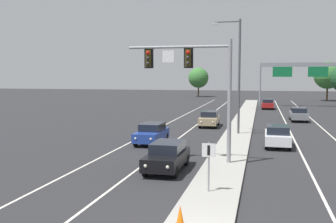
{
  "coord_description": "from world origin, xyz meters",
  "views": [
    {
      "loc": [
        2.04,
        -11.52,
        5.26
      ],
      "look_at": [
        -3.2,
        10.48,
        3.2
      ],
      "focal_mm": 42.28,
      "sensor_mm": 36.0,
      "label": 1
    }
  ],
  "objects_px": {
    "car_oncoming_black": "(167,156)",
    "tree_far_right_a": "(328,75)",
    "car_receding_red": "(268,104)",
    "tree_far_left_c": "(198,78)",
    "car_oncoming_blue": "(152,133)",
    "median_sign_post": "(209,159)",
    "street_lamp_median": "(237,69)",
    "car_oncoming_tan": "(209,119)",
    "car_receding_white": "(278,136)",
    "overhead_signal_mast": "(197,75)",
    "traffic_cone_median_nose": "(180,216)",
    "car_receding_grey": "(298,114)",
    "highway_sign_gantry": "(300,70)"
  },
  "relations": [
    {
      "from": "street_lamp_median",
      "to": "tree_far_right_a",
      "type": "distance_m",
      "value": 53.92
    },
    {
      "from": "car_oncoming_black",
      "to": "tree_far_right_a",
      "type": "distance_m",
      "value": 68.58
    },
    {
      "from": "car_oncoming_blue",
      "to": "traffic_cone_median_nose",
      "type": "relative_size",
      "value": 6.05
    },
    {
      "from": "car_receding_red",
      "to": "tree_far_left_c",
      "type": "xyz_separation_m",
      "value": [
        -16.34,
        33.19,
        3.9
      ]
    },
    {
      "from": "median_sign_post",
      "to": "highway_sign_gantry",
      "type": "height_order",
      "value": "highway_sign_gantry"
    },
    {
      "from": "car_oncoming_tan",
      "to": "street_lamp_median",
      "type": "bearing_deg",
      "value": -59.9
    },
    {
      "from": "car_receding_red",
      "to": "street_lamp_median",
      "type": "bearing_deg",
      "value": -96.23
    },
    {
      "from": "traffic_cone_median_nose",
      "to": "tree_far_right_a",
      "type": "bearing_deg",
      "value": 78.03
    },
    {
      "from": "car_oncoming_black",
      "to": "tree_far_right_a",
      "type": "height_order",
      "value": "tree_far_right_a"
    },
    {
      "from": "overhead_signal_mast",
      "to": "highway_sign_gantry",
      "type": "height_order",
      "value": "highway_sign_gantry"
    },
    {
      "from": "car_oncoming_tan",
      "to": "tree_far_left_c",
      "type": "relative_size",
      "value": 0.62
    },
    {
      "from": "car_receding_red",
      "to": "tree_far_left_c",
      "type": "relative_size",
      "value": 0.62
    },
    {
      "from": "car_oncoming_tan",
      "to": "car_receding_red",
      "type": "distance_m",
      "value": 24.36
    },
    {
      "from": "median_sign_post",
      "to": "tree_far_left_c",
      "type": "distance_m",
      "value": 81.4
    },
    {
      "from": "car_oncoming_tan",
      "to": "car_receding_white",
      "type": "xyz_separation_m",
      "value": [
        6.45,
        -10.42,
        0.0
      ]
    },
    {
      "from": "median_sign_post",
      "to": "highway_sign_gantry",
      "type": "relative_size",
      "value": 0.17
    },
    {
      "from": "car_receding_white",
      "to": "tree_far_left_c",
      "type": "distance_m",
      "value": 69.3
    },
    {
      "from": "car_oncoming_black",
      "to": "tree_far_left_c",
      "type": "distance_m",
      "value": 77.09
    },
    {
      "from": "traffic_cone_median_nose",
      "to": "tree_far_left_c",
      "type": "height_order",
      "value": "tree_far_left_c"
    },
    {
      "from": "tree_far_left_c",
      "to": "tree_far_right_a",
      "type": "bearing_deg",
      "value": -19.9
    },
    {
      "from": "median_sign_post",
      "to": "car_oncoming_black",
      "type": "distance_m",
      "value": 4.94
    },
    {
      "from": "tree_far_left_c",
      "to": "car_oncoming_black",
      "type": "bearing_deg",
      "value": -82.28
    },
    {
      "from": "street_lamp_median",
      "to": "car_oncoming_black",
      "type": "relative_size",
      "value": 2.23
    },
    {
      "from": "car_oncoming_blue",
      "to": "car_receding_white",
      "type": "height_order",
      "value": "same"
    },
    {
      "from": "car_oncoming_tan",
      "to": "tree_far_right_a",
      "type": "distance_m",
      "value": 50.13
    },
    {
      "from": "car_oncoming_tan",
      "to": "car_receding_white",
      "type": "distance_m",
      "value": 12.25
    },
    {
      "from": "car_receding_grey",
      "to": "tree_far_right_a",
      "type": "xyz_separation_m",
      "value": [
        8.95,
        39.23,
        4.51
      ]
    },
    {
      "from": "car_oncoming_black",
      "to": "tree_far_right_a",
      "type": "xyz_separation_m",
      "value": [
        18.16,
        65.98,
        4.51
      ]
    },
    {
      "from": "car_receding_grey",
      "to": "tree_far_right_a",
      "type": "distance_m",
      "value": 40.49
    },
    {
      "from": "car_receding_red",
      "to": "highway_sign_gantry",
      "type": "height_order",
      "value": "highway_sign_gantry"
    },
    {
      "from": "median_sign_post",
      "to": "tree_far_right_a",
      "type": "relative_size",
      "value": 0.27
    },
    {
      "from": "car_oncoming_blue",
      "to": "tree_far_left_c",
      "type": "bearing_deg",
      "value": 95.99
    },
    {
      "from": "car_oncoming_blue",
      "to": "tree_far_left_c",
      "type": "relative_size",
      "value": 0.62
    },
    {
      "from": "overhead_signal_mast",
      "to": "street_lamp_median",
      "type": "distance_m",
      "value": 12.24
    },
    {
      "from": "car_receding_white",
      "to": "traffic_cone_median_nose",
      "type": "relative_size",
      "value": 6.06
    },
    {
      "from": "car_oncoming_blue",
      "to": "overhead_signal_mast",
      "type": "bearing_deg",
      "value": -53.54
    },
    {
      "from": "overhead_signal_mast",
      "to": "car_receding_white",
      "type": "distance_m",
      "value": 9.66
    },
    {
      "from": "car_oncoming_black",
      "to": "median_sign_post",
      "type": "bearing_deg",
      "value": -54.46
    },
    {
      "from": "car_oncoming_black",
      "to": "car_receding_red",
      "type": "distance_m",
      "value": 43.52
    },
    {
      "from": "car_oncoming_blue",
      "to": "car_receding_white",
      "type": "xyz_separation_m",
      "value": [
        9.44,
        0.93,
        0.0
      ]
    },
    {
      "from": "median_sign_post",
      "to": "traffic_cone_median_nose",
      "type": "height_order",
      "value": "median_sign_post"
    },
    {
      "from": "car_receding_white",
      "to": "car_receding_red",
      "type": "distance_m",
      "value": 33.98
    },
    {
      "from": "car_oncoming_black",
      "to": "car_receding_red",
      "type": "bearing_deg",
      "value": 82.07
    },
    {
      "from": "median_sign_post",
      "to": "tree_far_right_a",
      "type": "distance_m",
      "value": 71.7
    },
    {
      "from": "car_oncoming_blue",
      "to": "car_receding_grey",
      "type": "bearing_deg",
      "value": 56.22
    },
    {
      "from": "tree_far_left_c",
      "to": "car_oncoming_blue",
      "type": "bearing_deg",
      "value": -84.01
    },
    {
      "from": "street_lamp_median",
      "to": "car_receding_white",
      "type": "distance_m",
      "value": 7.92
    },
    {
      "from": "car_oncoming_black",
      "to": "car_receding_white",
      "type": "relative_size",
      "value": 1.0
    },
    {
      "from": "car_oncoming_black",
      "to": "car_oncoming_tan",
      "type": "xyz_separation_m",
      "value": [
        -0.2,
        19.54,
        0.0
      ]
    },
    {
      "from": "car_oncoming_blue",
      "to": "car_receding_grey",
      "type": "height_order",
      "value": "same"
    }
  ]
}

